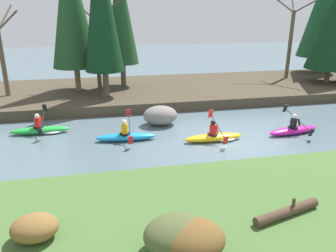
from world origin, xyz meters
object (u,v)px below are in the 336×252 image
at_px(kayaker_middle, 216,137).
at_px(kayaker_lead, 294,129).
at_px(boulder_midstream, 160,115).
at_px(driftwood_log, 287,212).
at_px(kayaker_trailing, 126,136).
at_px(kayaker_far_back, 42,130).

bearing_deg(kayaker_middle, kayaker_lead, -0.24).
distance_m(boulder_midstream, driftwood_log, 9.88).
relative_size(kayaker_lead, kayaker_trailing, 1.00).
relative_size(kayaker_lead, driftwood_log, 1.46).
height_order(kayaker_middle, kayaker_far_back, same).
relative_size(kayaker_trailing, driftwood_log, 1.45).
xyz_separation_m(kayaker_lead, driftwood_log, (-4.71, -7.16, 0.78)).
bearing_deg(kayaker_middle, kayaker_trailing, 166.08).
height_order(kayaker_lead, kayaker_far_back, same).
distance_m(kayaker_middle, boulder_midstream, 3.43).
bearing_deg(kayaker_lead, kayaker_far_back, 159.61).
bearing_deg(kayaker_trailing, kayaker_far_back, 159.30).
xyz_separation_m(kayaker_lead, kayaker_middle, (-3.97, -0.10, -0.02)).
bearing_deg(boulder_midstream, kayaker_far_back, -178.73).
relative_size(kayaker_lead, kayaker_far_back, 1.01).
height_order(boulder_midstream, driftwood_log, driftwood_log).
bearing_deg(driftwood_log, boulder_midstream, 82.49).
xyz_separation_m(kayaker_trailing, driftwood_log, (3.23, -7.92, 0.78)).
bearing_deg(kayaker_middle, kayaker_far_back, 160.05).
bearing_deg(kayaker_lead, kayaker_trailing, 166.04).
distance_m(kayaker_lead, driftwood_log, 8.61).
relative_size(kayaker_middle, driftwood_log, 1.45).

